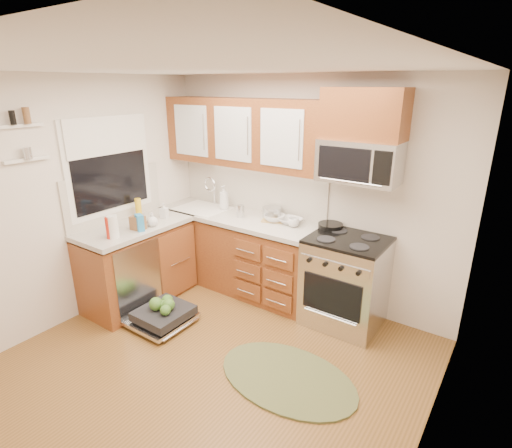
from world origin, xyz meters
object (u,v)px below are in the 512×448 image
Objects in this scene: dishwasher at (161,316)px; bowl_b at (274,218)px; cutting_board at (273,220)px; skillet at (330,226)px; rug at (287,378)px; cup at (293,222)px; range at (345,282)px; microwave at (360,161)px; stock_pot at (272,213)px; bowl_a at (290,221)px; sink at (203,218)px; paper_towel_roll at (113,227)px; upper_cabinets at (242,133)px.

bowl_b is at bearing 63.35° from dishwasher.
skillet is at bearing 8.49° from cutting_board.
cutting_board is (-0.66, -0.10, -0.04)m from skillet.
cup is at bearing 118.84° from rug.
cutting_board is (-0.94, 0.08, 0.46)m from range.
microwave is 6.04× the size of cup.
stock_pot is at bearing 128.00° from rug.
rug is 5.16× the size of bowl_b.
bowl_a is at bearing 120.36° from rug.
stock_pot is at bearing -179.10° from skillet.
skillet is at bearing 6.62° from sink.
bowl_a is (-0.46, -0.06, -0.02)m from skillet.
sink is at bearing 150.39° from rug.
cup is (-0.38, -0.13, -0.00)m from skillet.
rug is (1.51, 0.04, -0.09)m from dishwasher.
sink is 2.54× the size of cutting_board.
cup reaches higher than dishwasher.
paper_towel_roll reaches higher than skillet.
microwave is 3.45× the size of stock_pot.
paper_towel_roll is (-1.98, -1.39, -0.66)m from microwave.
upper_cabinets reaches higher than bowl_b.
paper_towel_roll is at bearing -112.15° from upper_cabinets.
range is at bearing -5.01° from cutting_board.
microwave reaches higher than stock_pot.
bowl_a is at bearing 138.70° from cup.
sink is 0.95m from stock_pot.
range is 3.89× the size of cutting_board.
cup is (0.88, 1.18, 0.87)m from dishwasher.
bowl_b is (-0.19, -0.03, 0.01)m from bowl_a.
cutting_board is (0.99, 0.09, 0.13)m from sink.
sink reaches higher than dishwasher.
bowl_a is at bearing -9.65° from stock_pot.
paper_towel_roll is 1.73m from bowl_b.
paper_towel_roll is (-0.97, -1.44, 0.05)m from stock_pot.
bowl_a reaches higher than range.
microwave reaches higher than bowl_a.
stock_pot is (-0.99, 1.26, 0.98)m from rug.
dishwasher is at bearing -140.93° from microwave.
rug is 5.38× the size of paper_towel_roll.
bowl_a reaches higher than rug.
rug is at bearing -78.81° from skillet.
skillet reaches higher than rug.
cutting_board is at bearing -50.76° from stock_pot.
upper_cabinets is at bearing 16.45° from sink.
upper_cabinets is 16.30× the size of cup.
cup is at bearing 53.21° from dishwasher.
dishwasher is at bearing -133.85° from skillet.
microwave is 3.13× the size of bowl_b.
bowl_b is (-0.93, -0.03, -0.74)m from microwave.
sink is 1.02m from bowl_b.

